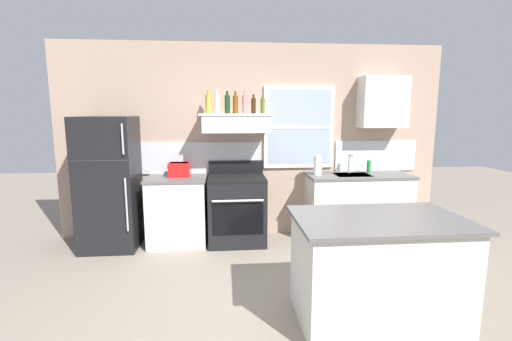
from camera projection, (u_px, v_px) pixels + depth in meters
ground_plane at (274, 316)px, 3.17m from camera, size 16.00×16.00×0.00m
back_wall at (255, 141)px, 5.14m from camera, size 5.40×0.11×2.70m
refrigerator at (109, 183)px, 4.67m from camera, size 0.70×0.72×1.71m
counter_left_of_stove at (178, 210)px, 4.87m from camera, size 0.79×0.63×0.91m
toaster at (179, 169)px, 4.83m from camera, size 0.30×0.20×0.19m
stove_range at (237, 209)px, 4.91m from camera, size 0.76×0.69×1.09m
range_hood_shelf at (236, 123)px, 4.81m from camera, size 0.96×0.52×0.24m
bottle_champagne_gold_foil at (208, 104)px, 4.79m from camera, size 0.08×0.08×0.31m
bottle_clear_tall at (217, 104)px, 4.76m from camera, size 0.06×0.06×0.31m
bottle_dark_green_wine at (227, 104)px, 4.73m from camera, size 0.07×0.07×0.29m
bottle_amber_wine at (236, 104)px, 4.72m from camera, size 0.07×0.07×0.29m
bottle_rose_pink at (245, 104)px, 4.82m from camera, size 0.07×0.07×0.30m
bottle_brown_stout at (254, 106)px, 4.76m from camera, size 0.06×0.06×0.25m
bottle_olive_oil_square at (263, 106)px, 4.78m from camera, size 0.06×0.06×0.25m
counter_right_with_sink at (357, 206)px, 5.10m from camera, size 1.43×0.63×0.91m
sink_faucet at (350, 161)px, 5.08m from camera, size 0.03×0.17×0.28m
paper_towel_roll at (318, 165)px, 4.95m from camera, size 0.11×0.11×0.27m
dish_soap_bottle at (369, 167)px, 5.12m from camera, size 0.06×0.06×0.18m
kitchen_island at (377, 269)px, 3.05m from camera, size 1.40×0.90×0.91m
upper_cabinet_right at (383, 102)px, 5.03m from camera, size 0.64×0.32×0.70m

